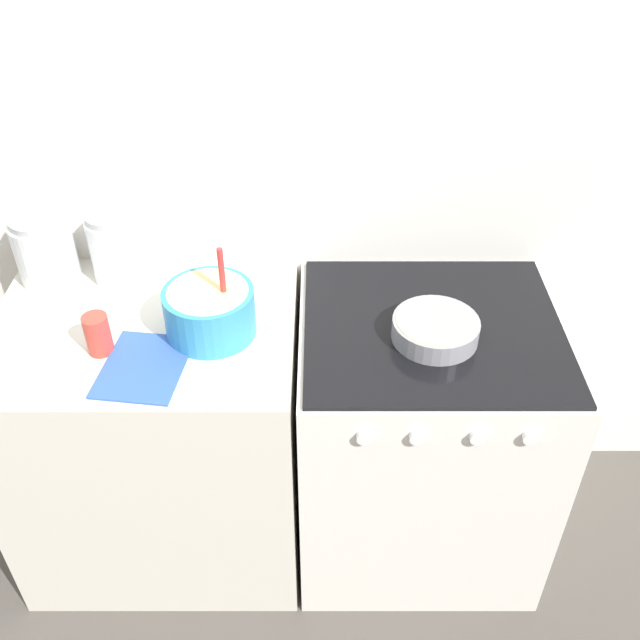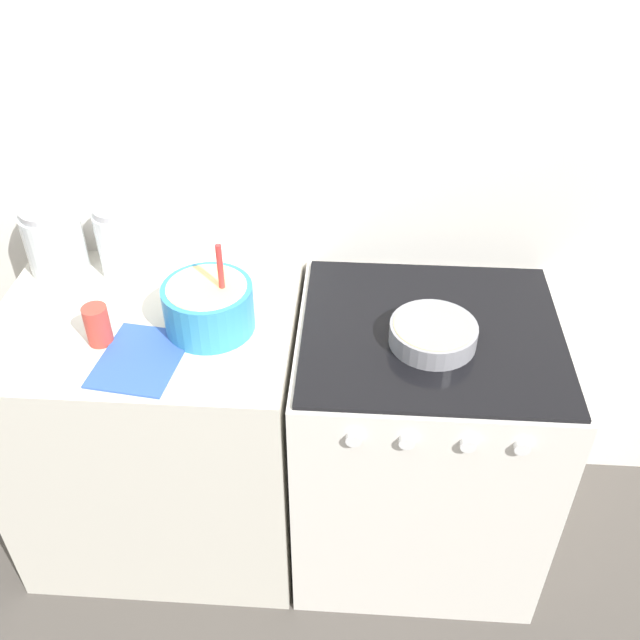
# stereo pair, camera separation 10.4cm
# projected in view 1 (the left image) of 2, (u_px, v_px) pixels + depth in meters

# --- Properties ---
(ground_plane) EXTENTS (12.00, 12.00, 0.00)m
(ground_plane) POSITION_uv_depth(u_px,v_px,m) (295.00, 611.00, 2.24)
(ground_plane) COLOR #4C4742
(wall_back) EXTENTS (4.69, 0.05, 2.40)m
(wall_back) POSITION_uv_depth(u_px,v_px,m) (292.00, 162.00, 2.04)
(wall_back) COLOR white
(wall_back) RESTS_ON ground_plane
(countertop_cabinet) EXTENTS (0.84, 0.66, 0.89)m
(countertop_cabinet) POSITION_uv_depth(u_px,v_px,m) (160.00, 437.00, 2.22)
(countertop_cabinet) COLOR silver
(countertop_cabinet) RESTS_ON ground_plane
(stove) EXTENTS (0.74, 0.68, 0.89)m
(stove) POSITION_uv_depth(u_px,v_px,m) (417.00, 436.00, 2.23)
(stove) COLOR white
(stove) RESTS_ON ground_plane
(mixing_bowl) EXTENTS (0.24, 0.24, 0.26)m
(mixing_bowl) POSITION_uv_depth(u_px,v_px,m) (207.00, 309.00, 1.88)
(mixing_bowl) COLOR #338CBF
(mixing_bowl) RESTS_ON countertop_cabinet
(baking_pan) EXTENTS (0.23, 0.23, 0.06)m
(baking_pan) POSITION_uv_depth(u_px,v_px,m) (433.00, 328.00, 1.89)
(baking_pan) COLOR gray
(baking_pan) RESTS_ON stove
(storage_jar_left) EXTENTS (0.17, 0.17, 0.21)m
(storage_jar_left) POSITION_uv_depth(u_px,v_px,m) (43.00, 254.00, 2.07)
(storage_jar_left) COLOR silver
(storage_jar_left) RESTS_ON countertop_cabinet
(storage_jar_middle) EXTENTS (0.14, 0.14, 0.22)m
(storage_jar_middle) POSITION_uv_depth(u_px,v_px,m) (111.00, 253.00, 2.07)
(storage_jar_middle) COLOR silver
(storage_jar_middle) RESTS_ON countertop_cabinet
(tin_can) EXTENTS (0.07, 0.07, 0.11)m
(tin_can) POSITION_uv_depth(u_px,v_px,m) (95.00, 335.00, 1.83)
(tin_can) COLOR #CC3F33
(tin_can) RESTS_ON countertop_cabinet
(recipe_page) EXTENTS (0.24, 0.28, 0.01)m
(recipe_page) POSITION_uv_depth(u_px,v_px,m) (141.00, 367.00, 1.81)
(recipe_page) COLOR #3359B2
(recipe_page) RESTS_ON countertop_cabinet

